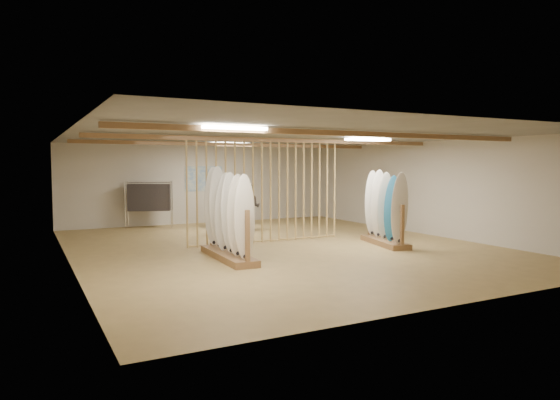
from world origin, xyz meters
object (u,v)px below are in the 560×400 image
rack_left (228,229)px  clothing_rack_b (228,200)px  shopper_a (222,205)px  clothing_rack_a (149,197)px  shopper_b (249,204)px  rack_right (385,220)px

rack_left → clothing_rack_b: bearing=70.6°
rack_left → shopper_a: (1.39, 4.05, 0.17)m
clothing_rack_a → shopper_a: size_ratio=0.92×
clothing_rack_b → rack_left: bearing=-123.9°
shopper_a → shopper_b: 1.05m
rack_right → clothing_rack_a: (-4.68, 6.41, 0.38)m
rack_right → shopper_b: 4.74m
rack_right → shopper_a: size_ratio=1.19×
clothing_rack_b → shopper_b: 1.17m
shopper_a → shopper_b: bearing=-164.3°
clothing_rack_a → shopper_a: shopper_a is taller
clothing_rack_b → shopper_a: size_ratio=0.82×
rack_left → shopper_b: bearing=62.8°
rack_left → shopper_a: bearing=73.3°
clothing_rack_a → shopper_a: (1.68, -2.32, -0.17)m
rack_left → clothing_rack_a: size_ratio=1.58×
clothing_rack_a → clothing_rack_b: clothing_rack_a is taller
clothing_rack_a → shopper_a: 2.87m
shopper_a → shopper_b: shopper_a is taller
clothing_rack_a → clothing_rack_b: bearing=-0.8°
shopper_a → clothing_rack_a: bearing=-50.4°
clothing_rack_a → clothing_rack_b: (2.44, -0.97, -0.11)m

